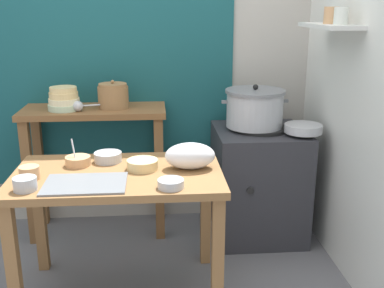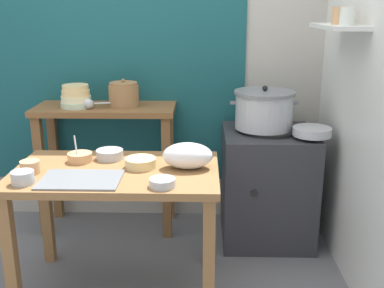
{
  "view_description": "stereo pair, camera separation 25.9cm",
  "coord_description": "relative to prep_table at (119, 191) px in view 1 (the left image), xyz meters",
  "views": [
    {
      "loc": [
        0.24,
        -2.27,
        1.56
      ],
      "look_at": [
        0.44,
        0.21,
        0.82
      ],
      "focal_mm": 43.5,
      "sensor_mm": 36.0,
      "label": 1
    },
    {
      "loc": [
        0.5,
        -2.28,
        1.56
      ],
      "look_at": [
        0.44,
        0.21,
        0.82
      ],
      "focal_mm": 43.5,
      "sensor_mm": 36.0,
      "label": 2
    }
  ],
  "objects": [
    {
      "name": "wall_back",
      "position": [
        0.05,
        1.04,
        0.69
      ],
      "size": [
        4.4,
        0.12,
        2.6
      ],
      "color": "#B2ADA3",
      "rests_on": "ground"
    },
    {
      "name": "wall_right",
      "position": [
        1.36,
        0.14,
        0.69
      ],
      "size": [
        0.3,
        3.2,
        2.6
      ],
      "color": "silver",
      "rests_on": "ground"
    },
    {
      "name": "prep_table",
      "position": [
        0.0,
        0.0,
        0.0
      ],
      "size": [
        1.1,
        0.66,
        0.72
      ],
      "color": "olive",
      "rests_on": "ground"
    },
    {
      "name": "back_shelf_table",
      "position": [
        -0.21,
        0.77,
        0.07
      ],
      "size": [
        0.96,
        0.4,
        0.9
      ],
      "color": "brown",
      "rests_on": "ground"
    },
    {
      "name": "stove_block",
      "position": [
        0.91,
        0.64,
        -0.23
      ],
      "size": [
        0.6,
        0.61,
        0.78
      ],
      "color": "#2D2D33",
      "rests_on": "ground"
    },
    {
      "name": "steamer_pot",
      "position": [
        0.87,
        0.66,
        0.3
      ],
      "size": [
        0.45,
        0.4,
        0.29
      ],
      "color": "#B7BABF",
      "rests_on": "stove_block"
    },
    {
      "name": "clay_pot",
      "position": [
        -0.07,
        0.77,
        0.37
      ],
      "size": [
        0.2,
        0.2,
        0.19
      ],
      "color": "olive",
      "rests_on": "back_shelf_table"
    },
    {
      "name": "bowl_stack_enamel",
      "position": [
        -0.39,
        0.74,
        0.36
      ],
      "size": [
        0.21,
        0.21,
        0.15
      ],
      "color": "#B7D1AD",
      "rests_on": "back_shelf_table"
    },
    {
      "name": "ladle",
      "position": [
        -0.29,
        0.69,
        0.33
      ],
      "size": [
        0.28,
        0.1,
        0.07
      ],
      "color": "#B7BABF",
      "rests_on": "back_shelf_table"
    },
    {
      "name": "serving_tray",
      "position": [
        -0.15,
        -0.17,
        0.12
      ],
      "size": [
        0.4,
        0.28,
        0.01
      ],
      "primitive_type": "cube",
      "color": "slate",
      "rests_on": "prep_table"
    },
    {
      "name": "plastic_bag",
      "position": [
        0.38,
        0.03,
        0.18
      ],
      "size": [
        0.27,
        0.17,
        0.14
      ],
      "primitive_type": "ellipsoid",
      "color": "white",
      "rests_on": "prep_table"
    },
    {
      "name": "wide_pan",
      "position": [
        1.15,
        0.49,
        0.2
      ],
      "size": [
        0.24,
        0.24,
        0.05
      ],
      "primitive_type": "cylinder",
      "color": "#B7BABF",
      "rests_on": "stove_block"
    },
    {
      "name": "prep_bowl_0",
      "position": [
        0.27,
        -0.24,
        0.13
      ],
      "size": [
        0.13,
        0.13,
        0.04
      ],
      "color": "#B7BABF",
      "rests_on": "prep_table"
    },
    {
      "name": "prep_bowl_1",
      "position": [
        -0.07,
        0.18,
        0.14
      ],
      "size": [
        0.15,
        0.15,
        0.05
      ],
      "color": "#B7BABF",
      "rests_on": "prep_table"
    },
    {
      "name": "prep_bowl_2",
      "position": [
        -0.22,
        0.13,
        0.14
      ],
      "size": [
        0.14,
        0.14,
        0.15
      ],
      "color": "tan",
      "rests_on": "prep_table"
    },
    {
      "name": "prep_bowl_3",
      "position": [
        -0.42,
        -0.22,
        0.15
      ],
      "size": [
        0.11,
        0.11,
        0.06
      ],
      "color": "#B7BABF",
      "rests_on": "prep_table"
    },
    {
      "name": "prep_bowl_4",
      "position": [
        0.13,
        0.04,
        0.14
      ],
      "size": [
        0.17,
        0.17,
        0.05
      ],
      "color": "#E5C684",
      "rests_on": "prep_table"
    },
    {
      "name": "prep_bowl_5",
      "position": [
        -0.43,
        -0.07,
        0.15
      ],
      "size": [
        0.1,
        0.1,
        0.07
      ],
      "color": "tan",
      "rests_on": "prep_table"
    }
  ]
}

